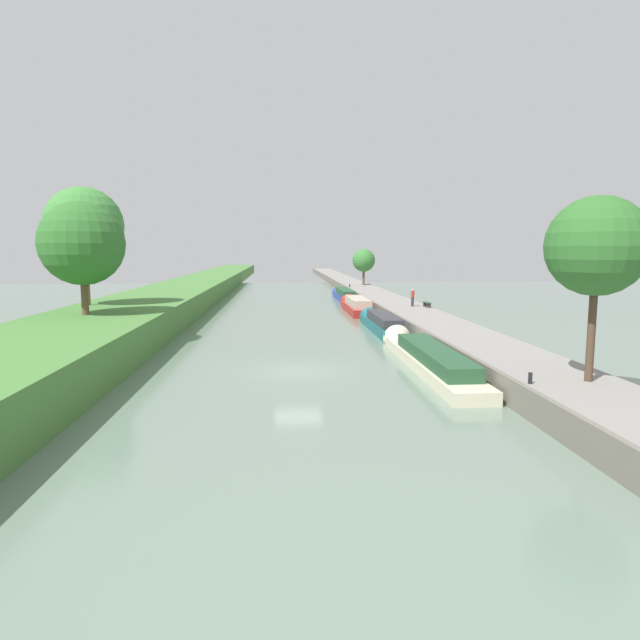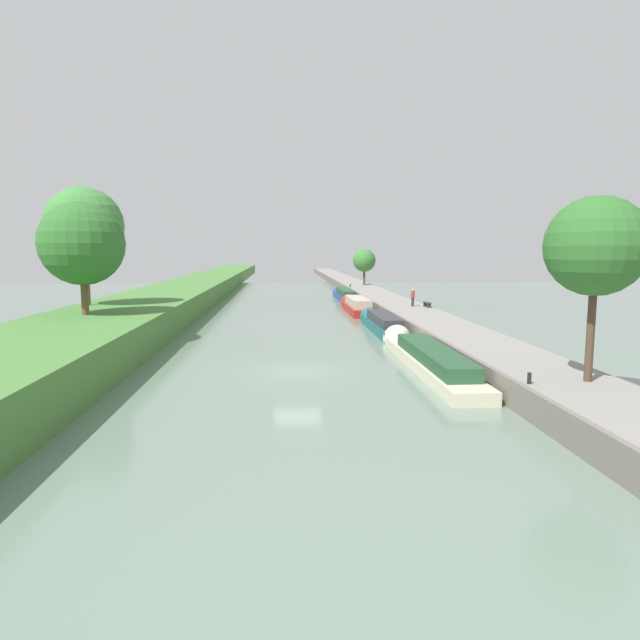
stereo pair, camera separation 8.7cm
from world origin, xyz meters
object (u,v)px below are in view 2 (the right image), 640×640
narrowboat_red (356,306)px  narrowboat_blue (344,295)px  narrowboat_cream (426,357)px  park_bench (427,303)px  mooring_bollard_near (529,378)px  narrowboat_teal (381,323)px  person_walking (413,297)px  mooring_bollard_far (350,286)px

narrowboat_red → narrowboat_blue: 13.80m
narrowboat_cream → park_bench: size_ratio=10.47×
narrowboat_blue → narrowboat_red: bearing=-91.4°
mooring_bollard_near → park_bench: 29.18m
narrowboat_cream → narrowboat_teal: narrowboat_teal is taller
mooring_bollard_near → park_bench: (3.71, 28.94, 0.12)m
park_bench → narrowboat_red: bearing=129.4°
narrowboat_cream → person_walking: bearing=78.4°
narrowboat_teal → park_bench: park_bench is taller
mooring_bollard_far → narrowboat_cream: bearing=-92.2°
narrowboat_red → narrowboat_blue: bearing=88.6°
narrowboat_red → mooring_bollard_far: mooring_bollard_far is taller
narrowboat_cream → mooring_bollard_near: (1.81, -8.72, 0.85)m
narrowboat_red → park_bench: bearing=-50.6°
narrowboat_blue → park_bench: size_ratio=9.71×
narrowboat_red → mooring_bollard_far: size_ratio=26.82×
mooring_bollard_far → mooring_bollard_near: bearing=-90.0°
narrowboat_blue → mooring_bollard_far: (1.65, 7.14, 0.76)m
person_walking → mooring_bollard_near: (-2.52, -29.72, -0.65)m
narrowboat_blue → mooring_bollard_far: 7.37m
narrowboat_blue → park_bench: 21.43m
narrowboat_red → mooring_bollard_near: 35.94m
person_walking → park_bench: 1.51m
narrowboat_red → mooring_bollard_far: (1.98, 20.94, 0.75)m
person_walking → park_bench: person_walking is taller
narrowboat_teal → mooring_bollard_near: bearing=-85.4°
narrowboat_cream → narrowboat_blue: narrowboat_blue is taller
narrowboat_teal → narrowboat_blue: size_ratio=0.83×
mooring_bollard_near → mooring_bollard_far: size_ratio=1.00×
narrowboat_cream → mooring_bollard_near: bearing=-78.3°
narrowboat_red → mooring_bollard_near: bearing=-86.8°
narrowboat_teal → park_bench: 8.62m
narrowboat_cream → mooring_bollard_far: 48.15m
narrowboat_cream → narrowboat_red: bearing=90.4°
narrowboat_blue → mooring_bollard_near: size_ratio=32.36×
narrowboat_teal → person_walking: size_ratio=7.28×
narrowboat_red → person_walking: (4.51, -6.16, 1.39)m
narrowboat_cream → mooring_bollard_near: 8.94m
mooring_bollard_near → narrowboat_teal: bearing=94.6°
narrowboat_blue → person_walking: size_ratio=8.77×
narrowboat_cream → person_walking: person_walking is taller
narrowboat_cream → narrowboat_teal: bearing=90.0°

